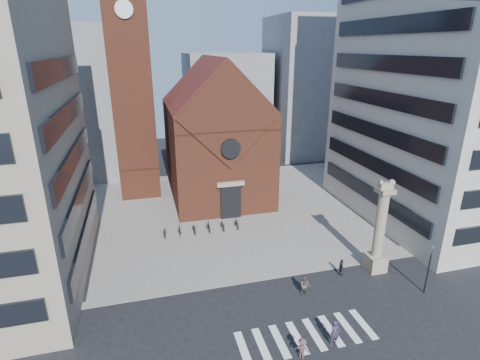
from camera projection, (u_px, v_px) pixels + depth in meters
name	position (u px, v px, depth m)	size (l,w,h in m)	color
ground	(283.00, 310.00, 28.76)	(120.00, 120.00, 0.00)	black
piazza	(227.00, 211.00, 46.02)	(46.00, 30.00, 0.05)	gray
zebra_crossing	(306.00, 336.00, 26.17)	(10.20, 3.20, 0.01)	white
church	(216.00, 136.00, 48.82)	(12.00, 16.65, 18.00)	brown
campanile	(131.00, 75.00, 46.45)	(5.50, 5.50, 31.20)	brown
building_right	(457.00, 77.00, 40.12)	(18.00, 22.00, 32.00)	#BAB6A8
bg_block_left	(66.00, 103.00, 56.52)	(16.00, 14.00, 22.00)	gray
bg_block_mid	(226.00, 105.00, 68.08)	(14.00, 12.00, 18.00)	gray
bg_block_right	(315.00, 87.00, 68.25)	(16.00, 14.00, 24.00)	gray
lion_column	(379.00, 236.00, 32.76)	(1.63, 1.60, 8.68)	gray
traffic_light	(428.00, 268.00, 30.01)	(0.13, 0.16, 4.30)	black
pedestrian_0	(335.00, 333.00, 25.07)	(0.70, 0.46, 1.92)	#342C3E
pedestrian_1	(305.00, 286.00, 30.15)	(0.85, 0.66, 1.74)	#544943
pedestrian_2	(341.00, 267.00, 32.83)	(0.93, 0.39, 1.58)	#23232A
pedestrian_3	(302.00, 349.00, 24.07)	(0.99, 0.57, 1.53)	brown
scooter_0	(165.00, 232.00, 39.55)	(0.67, 1.92, 1.01)	black
scooter_1	(180.00, 230.00, 39.91)	(0.53, 1.87, 1.12)	black
scooter_2	(194.00, 229.00, 40.32)	(0.67, 1.92, 1.01)	black
scooter_3	(209.00, 226.00, 40.68)	(0.53, 1.87, 1.12)	black
scooter_4	(223.00, 225.00, 41.09)	(0.67, 1.92, 1.01)	black
scooter_5	(237.00, 223.00, 41.45)	(0.53, 1.87, 1.12)	black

